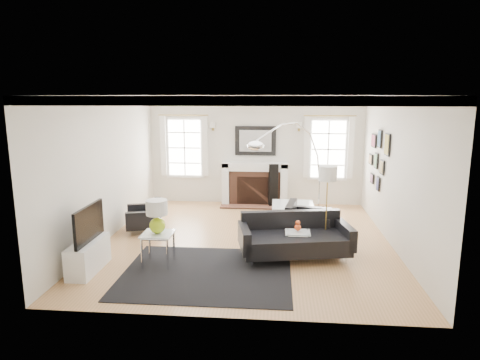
# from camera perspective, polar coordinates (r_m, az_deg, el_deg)

# --- Properties ---
(floor) EXTENTS (6.00, 6.00, 0.00)m
(floor) POSITION_cam_1_polar(r_m,az_deg,el_deg) (8.49, 0.93, -8.04)
(floor) COLOR #AB7B48
(floor) RESTS_ON ground
(back_wall) EXTENTS (5.50, 0.04, 2.80)m
(back_wall) POSITION_cam_1_polar(r_m,az_deg,el_deg) (11.09, 2.08, 3.99)
(back_wall) COLOR beige
(back_wall) RESTS_ON floor
(front_wall) EXTENTS (5.50, 0.04, 2.80)m
(front_wall) POSITION_cam_1_polar(r_m,az_deg,el_deg) (5.22, -1.42, -4.39)
(front_wall) COLOR beige
(front_wall) RESTS_ON floor
(left_wall) EXTENTS (0.04, 6.00, 2.80)m
(left_wall) POSITION_cam_1_polar(r_m,az_deg,el_deg) (8.77, -17.28, 1.53)
(left_wall) COLOR beige
(left_wall) RESTS_ON floor
(right_wall) EXTENTS (0.04, 6.00, 2.80)m
(right_wall) POSITION_cam_1_polar(r_m,az_deg,el_deg) (8.40, 20.02, 0.95)
(right_wall) COLOR beige
(right_wall) RESTS_ON floor
(ceiling) EXTENTS (5.50, 6.00, 0.02)m
(ceiling) POSITION_cam_1_polar(r_m,az_deg,el_deg) (8.01, 0.99, 11.22)
(ceiling) COLOR white
(ceiling) RESTS_ON back_wall
(crown_molding) EXTENTS (5.50, 6.00, 0.12)m
(crown_molding) POSITION_cam_1_polar(r_m,az_deg,el_deg) (8.01, 0.99, 10.80)
(crown_molding) COLOR white
(crown_molding) RESTS_ON back_wall
(fireplace) EXTENTS (1.70, 0.69, 1.11)m
(fireplace) POSITION_cam_1_polar(r_m,az_deg,el_deg) (11.03, 1.99, -0.57)
(fireplace) COLOR white
(fireplace) RESTS_ON floor
(mantel_mirror) EXTENTS (1.05, 0.07, 0.75)m
(mantel_mirror) POSITION_cam_1_polar(r_m,az_deg,el_deg) (11.02, 2.07, 5.25)
(mantel_mirror) COLOR black
(mantel_mirror) RESTS_ON back_wall
(window_left) EXTENTS (1.24, 0.15, 1.62)m
(window_left) POSITION_cam_1_polar(r_m,az_deg,el_deg) (11.28, -7.39, 4.32)
(window_left) COLOR white
(window_left) RESTS_ON back_wall
(window_right) EXTENTS (1.24, 0.15, 1.62)m
(window_right) POSITION_cam_1_polar(r_m,az_deg,el_deg) (11.09, 11.68, 4.07)
(window_right) COLOR white
(window_right) RESTS_ON back_wall
(gallery_wall) EXTENTS (0.04, 1.73, 1.29)m
(gallery_wall) POSITION_cam_1_polar(r_m,az_deg,el_deg) (9.61, 17.94, 3.12)
(gallery_wall) COLOR black
(gallery_wall) RESTS_ON right_wall
(tv_unit) EXTENTS (0.35, 1.00, 1.09)m
(tv_unit) POSITION_cam_1_polar(r_m,az_deg,el_deg) (7.40, -19.56, -8.97)
(tv_unit) COLOR white
(tv_unit) RESTS_ON floor
(area_rug) EXTENTS (2.68, 2.24, 0.01)m
(area_rug) POSITION_cam_1_polar(r_m,az_deg,el_deg) (7.04, -4.42, -12.22)
(area_rug) COLOR black
(area_rug) RESTS_ON floor
(sofa) EXTENTS (2.05, 1.23, 0.63)m
(sofa) POSITION_cam_1_polar(r_m,az_deg,el_deg) (7.62, 7.22, -7.71)
(sofa) COLOR black
(sofa) RESTS_ON floor
(armchair_left) EXTENTS (0.88, 0.94, 0.53)m
(armchair_left) POSITION_cam_1_polar(r_m,az_deg,el_deg) (9.19, -12.41, -4.87)
(armchair_left) COLOR black
(armchair_left) RESTS_ON floor
(armchair_right) EXTENTS (0.96, 1.04, 0.62)m
(armchair_right) POSITION_cam_1_polar(r_m,az_deg,el_deg) (8.44, 8.80, -5.82)
(armchair_right) COLOR black
(armchair_right) RESTS_ON floor
(coffee_table) EXTENTS (0.92, 0.92, 0.41)m
(coffee_table) POSITION_cam_1_polar(r_m,az_deg,el_deg) (9.63, 7.07, -3.42)
(coffee_table) COLOR silver
(coffee_table) RESTS_ON floor
(side_table_left) EXTENTS (0.51, 0.51, 0.56)m
(side_table_left) POSITION_cam_1_polar(r_m,az_deg,el_deg) (7.30, -10.89, -7.77)
(side_table_left) COLOR silver
(side_table_left) RESTS_ON floor
(nesting_table) EXTENTS (0.43, 0.36, 0.47)m
(nesting_table) POSITION_cam_1_polar(r_m,az_deg,el_deg) (7.58, 7.68, -7.65)
(nesting_table) COLOR silver
(nesting_table) RESTS_ON floor
(gourd_lamp) EXTENTS (0.35, 0.35, 0.57)m
(gourd_lamp) POSITION_cam_1_polar(r_m,az_deg,el_deg) (7.18, -11.02, -4.50)
(gourd_lamp) COLOR #A9CD19
(gourd_lamp) RESTS_ON side_table_left
(orange_vase) EXTENTS (0.12, 0.12, 0.19)m
(orange_vase) POSITION_cam_1_polar(r_m,az_deg,el_deg) (7.51, 7.72, -6.12)
(orange_vase) COLOR #DA4A1C
(orange_vase) RESTS_ON nesting_table
(arc_floor_lamp) EXTENTS (1.65, 1.53, 2.34)m
(arc_floor_lamp) POSITION_cam_1_polar(r_m,az_deg,el_deg) (8.91, 6.64, 1.23)
(arc_floor_lamp) COLOR white
(arc_floor_lamp) RESTS_ON floor
(stick_floor_lamp) EXTENTS (0.32, 0.32, 1.59)m
(stick_floor_lamp) POSITION_cam_1_polar(r_m,az_deg,el_deg) (7.64, 11.61, 0.28)
(stick_floor_lamp) COLOR #A28238
(stick_floor_lamp) RESTS_ON floor
(speaker_tower) EXTENTS (0.27, 0.27, 1.11)m
(speaker_tower) POSITION_cam_1_polar(r_m,az_deg,el_deg) (10.88, 4.41, -0.71)
(speaker_tower) COLOR black
(speaker_tower) RESTS_ON floor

